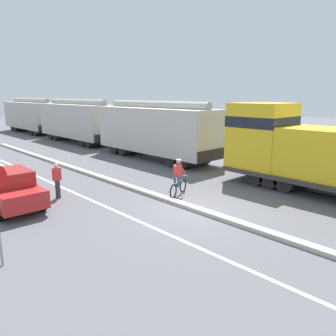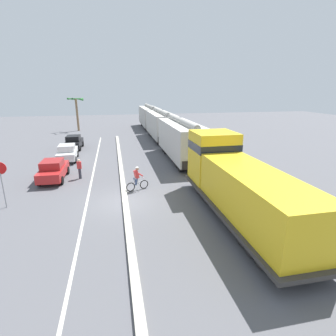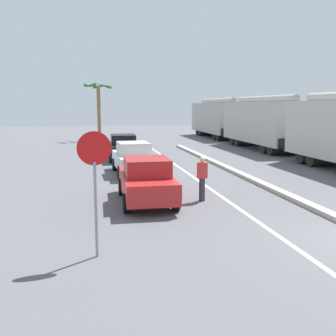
% 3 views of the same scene
% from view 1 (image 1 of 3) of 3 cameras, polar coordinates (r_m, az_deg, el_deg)
% --- Properties ---
extents(ground_plane, '(120.00, 120.00, 0.00)m').
position_cam_1_polar(ground_plane, '(13.58, 4.41, -7.29)').
color(ground_plane, '#56565B').
extents(median_curb, '(0.36, 36.00, 0.16)m').
position_cam_1_polar(median_curb, '(17.95, -9.90, -2.19)').
color(median_curb, '#B2AD9E').
rests_on(median_curb, ground).
extents(lane_stripe, '(0.14, 36.00, 0.01)m').
position_cam_1_polar(lane_stripe, '(16.83, -16.71, -3.82)').
color(lane_stripe, silver).
rests_on(lane_stripe, ground).
extents(locomotive, '(3.10, 11.61, 4.20)m').
position_cam_1_polar(locomotive, '(16.89, 26.24, 1.71)').
color(locomotive, gold).
rests_on(locomotive, ground).
extents(hopper_car_lead, '(2.90, 10.60, 4.18)m').
position_cam_1_polar(hopper_car_lead, '(23.88, -2.13, 6.54)').
color(hopper_car_lead, beige).
rests_on(hopper_car_lead, ground).
extents(hopper_car_middle, '(2.90, 10.60, 4.18)m').
position_cam_1_polar(hopper_car_middle, '(33.45, -15.48, 7.86)').
color(hopper_car_middle, '#B8B5AD').
rests_on(hopper_car_middle, ground).
extents(hopper_car_trailing, '(2.90, 10.60, 4.18)m').
position_cam_1_polar(hopper_car_trailing, '(44.01, -22.71, 8.40)').
color(hopper_car_trailing, '#B2AFA7').
rests_on(hopper_car_trailing, ground).
extents(parked_car_red, '(1.89, 4.23, 1.62)m').
position_cam_1_polar(parked_car_red, '(15.10, -25.91, -3.26)').
color(parked_car_red, red).
rests_on(parked_car_red, ground).
extents(cyclist, '(1.63, 0.69, 1.71)m').
position_cam_1_polar(cyclist, '(15.22, 1.79, -1.83)').
color(cyclist, black).
rests_on(cyclist, ground).
extents(pedestrian_by_cars, '(0.34, 0.22, 1.62)m').
position_cam_1_polar(pedestrian_by_cars, '(15.63, -18.74, -2.02)').
color(pedestrian_by_cars, '#33333D').
rests_on(pedestrian_by_cars, ground).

